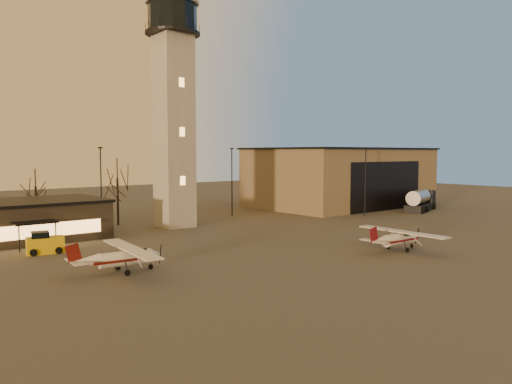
% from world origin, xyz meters
% --- Properties ---
extents(ground, '(220.00, 220.00, 0.00)m').
position_xyz_m(ground, '(0.00, 0.00, 0.00)').
color(ground, '#484543').
rests_on(ground, ground).
extents(control_tower, '(6.80, 6.80, 32.60)m').
position_xyz_m(control_tower, '(0.00, 30.00, 16.33)').
color(control_tower, '#9E9B96').
rests_on(control_tower, ground).
extents(hangar, '(30.60, 20.60, 10.30)m').
position_xyz_m(hangar, '(36.00, 33.98, 5.15)').
color(hangar, '#897259').
rests_on(hangar, ground).
extents(light_poles, '(58.50, 12.25, 10.14)m').
position_xyz_m(light_poles, '(0.50, 31.00, 5.41)').
color(light_poles, black).
rests_on(light_poles, ground).
extents(tree_row, '(37.20, 9.20, 8.80)m').
position_xyz_m(tree_row, '(-13.70, 39.16, 5.94)').
color(tree_row, black).
rests_on(tree_row, ground).
extents(cessna_front, '(7.66, 9.68, 2.67)m').
position_xyz_m(cessna_front, '(9.13, 2.77, 0.91)').
color(cessna_front, silver).
rests_on(cessna_front, ground).
extents(cessna_rear, '(7.93, 10.00, 2.75)m').
position_xyz_m(cessna_rear, '(-15.24, 11.18, 0.94)').
color(cessna_rear, silver).
rests_on(cessna_rear, ground).
extents(fuel_truck, '(9.77, 5.40, 3.49)m').
position_xyz_m(fuel_truck, '(39.96, 20.19, 1.38)').
color(fuel_truck, black).
rests_on(fuel_truck, ground).
extents(service_cart, '(3.55, 2.61, 2.07)m').
position_xyz_m(service_cart, '(-18.03, 23.06, 0.79)').
color(service_cart, gold).
rests_on(service_cart, ground).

